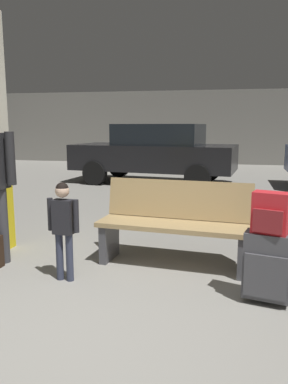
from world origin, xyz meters
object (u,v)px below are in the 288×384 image
(suitcase, at_px, (267,266))
(child, at_px, (63,221))
(bench, at_px, (174,224))
(parked_car_far, at_px, (155,152))
(backpack_bright, at_px, (270,213))

(suitcase, relative_size, child, 0.63)
(bench, distance_m, suitcase, 1.16)
(child, xyz_separation_m, parked_car_far, (-0.23, 6.40, 0.22))
(suitcase, relative_size, parked_car_far, 0.14)
(bench, bearing_deg, suitcase, -41.14)
(backpack_bright, bearing_deg, suitcase, 21.39)
(child, bearing_deg, parked_car_far, 92.07)
(parked_car_far, bearing_deg, backpack_bright, -72.31)
(backpack_bright, bearing_deg, child, 176.54)
(bench, xyz_separation_m, parked_car_far, (-1.21, 5.75, 0.36))
(parked_car_far, bearing_deg, child, -87.93)
(suitcase, height_order, backpack_bright, backpack_bright)
(backpack_bright, bearing_deg, bench, 138.83)
(backpack_bright, xyz_separation_m, parked_car_far, (-2.08, 6.51, 0.03))
(suitcase, distance_m, backpack_bright, 0.45)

